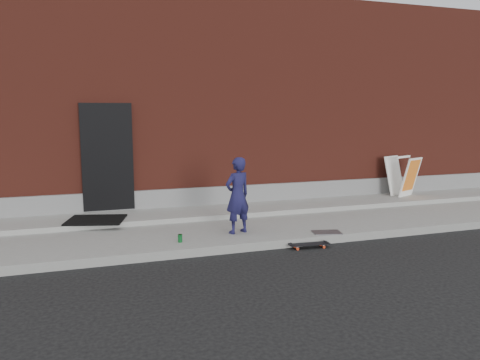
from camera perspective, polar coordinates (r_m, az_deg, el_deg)
name	(u,v)px	position (r m, az deg, el deg)	size (l,w,h in m)	color
ground	(276,249)	(8.16, 4.39, -8.41)	(80.00, 80.00, 0.00)	black
sidewalk	(247,225)	(9.49, 0.86, -5.52)	(20.00, 3.00, 0.15)	gray
apron	(233,210)	(10.29, -0.80, -3.70)	(20.00, 1.20, 0.10)	gray
building	(188,107)	(14.51, -6.41, 8.89)	(20.00, 8.10, 5.00)	maroon
child	(238,195)	(8.45, -0.30, -1.89)	(0.51, 0.33, 1.39)	#1A1843
skateboard	(309,244)	(8.27, 8.44, -7.78)	(0.71, 0.24, 0.08)	red
pizza_sign	(403,176)	(12.39, 19.26, 0.48)	(0.83, 0.89, 1.00)	white
soda_can	(180,238)	(8.05, -7.31, -7.05)	(0.07, 0.07, 0.14)	#187C34
doormat	(96,220)	(9.52, -17.15, -4.67)	(1.06, 0.86, 0.03)	black
utility_plate	(327,232)	(8.75, 10.53, -6.29)	(0.51, 0.33, 0.02)	#545359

